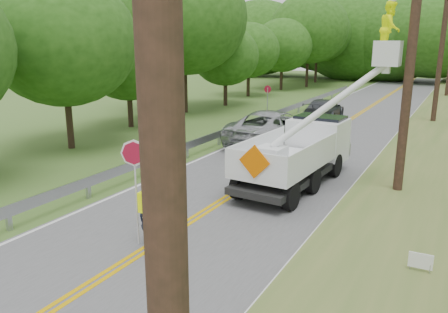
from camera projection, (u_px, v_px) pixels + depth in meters
The scene contains 12 objects.
ground at pixel (92, 284), 9.72m from camera, with size 140.00×140.00×0.00m, color #456326.
road at pixel (303, 150), 21.61m from camera, with size 7.20×96.00×0.03m.
guardrail at pixel (238, 128), 24.11m from camera, with size 0.18×48.00×0.77m.
utility_poles at pixel (434, 38), 20.53m from camera, with size 1.60×43.30×10.00m.
treeline_left at pixel (244, 34), 37.86m from camera, with size 10.73×54.94×10.65m.
treeline_horizon at pixel (417, 38), 55.84m from camera, with size 57.84×14.00×11.90m.
flagger at pixel (150, 212), 11.11m from camera, with size 1.08×0.43×2.78m.
bucket_truck at pixel (311, 142), 16.56m from camera, with size 4.48×6.49×6.32m.
suv_silver at pixel (273, 127), 22.66m from camera, with size 2.86×6.20×1.72m, color #ABAFB2.
suv_darkgrey at pixel (324, 110), 29.44m from camera, with size 1.96×4.82×1.40m, color #3A3E42.
stop_sign_permanent at pixel (267, 98), 28.99m from camera, with size 0.50×0.06×2.34m.
yard_sign at pixel (420, 262), 9.59m from camera, with size 0.50×0.05×0.72m.
Camera 1 is at (6.69, -6.27, 5.14)m, focal length 35.78 mm.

